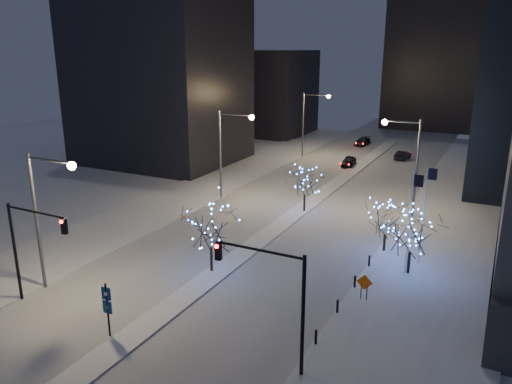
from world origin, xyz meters
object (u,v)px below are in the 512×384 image
Objects in this scene: car_mid at (403,155)px; street_lamp_w_mid at (228,143)px; holiday_tree_median_near at (210,225)px; street_lamp_east at (408,155)px; car_far at (362,142)px; construction_sign at (364,285)px; street_lamp_w_far at (310,116)px; holiday_tree_median_far at (305,182)px; traffic_signal_west at (29,239)px; traffic_signal_east at (276,290)px; street_lamp_w_near at (45,205)px; car_near at (349,161)px; wayfinding_sign at (107,304)px; holiday_tree_plaza_near at (412,233)px; holiday_tree_plaza_far at (386,220)px.

street_lamp_w_mid is at bearing 74.58° from car_mid.
holiday_tree_median_near reaches higher than car_mid.
car_far is (-14.05, 35.28, -5.78)m from street_lamp_east.
holiday_tree_median_near is 12.09m from construction_sign.
street_lamp_w_far reaches higher than holiday_tree_median_far.
street_lamp_w_mid is 1.43× the size of traffic_signal_west.
traffic_signal_east is at bearing -70.68° from street_lamp_w_far.
traffic_signal_west is 58.67m from car_mid.
street_lamp_w_near is at bearing 85.05° from car_mid.
street_lamp_w_far is 5.32× the size of construction_sign.
traffic_signal_west is 49.61m from car_near.
car_near is (-11.58, 18.95, -5.74)m from street_lamp_east.
holiday_tree_median_near is at bearing -177.89° from construction_sign.
street_lamp_w_mid is at bearing 138.86° from construction_sign.
street_lamp_east is 23.06m from holiday_tree_median_near.
holiday_tree_median_far is (1.00, 16.83, -0.63)m from holiday_tree_median_near.
street_lamp_w_near is at bearing 156.93° from wayfinding_sign.
construction_sign is at bearing 107.01° from car_mid.
car_far is (4.97, 38.28, -5.83)m from street_lamp_w_mid.
street_lamp_w_far is (0.00, 25.00, 0.00)m from street_lamp_w_mid.
street_lamp_w_mid is at bearing 176.95° from holiday_tree_median_far.
wayfinding_sign is (-5.96, -57.74, 1.50)m from car_mid.
car_near is 1.18× the size of wayfinding_sign.
street_lamp_w_near is 1.00× the size of street_lamp_east.
street_lamp_east is 29.08m from traffic_signal_east.
street_lamp_w_mid is 1.92× the size of holiday_tree_plaza_near.
street_lamp_w_near reaches higher than holiday_tree_plaza_far.
street_lamp_w_far is at bearing 130.85° from street_lamp_east.
holiday_tree_plaza_near is at bearing -52.52° from holiday_tree_plaza_far.
car_mid is 2.15× the size of construction_sign.
car_near is at bearing 121.43° from street_lamp_east.
traffic_signal_east is at bearing -42.56° from holiday_tree_median_near.
traffic_signal_east is at bearing 5.87° from wayfinding_sign.
street_lamp_w_mid is 2.33× the size of holiday_tree_plaza_far.
traffic_signal_east is at bearing 3.29° from traffic_signal_west.
holiday_tree_plaza_near is at bearing -67.37° from car_far.
holiday_tree_plaza_near reaches higher than car_far.
holiday_tree_median_near is at bearing 137.44° from traffic_signal_east.
street_lamp_w_near reaches higher than car_near.
holiday_tree_median_far reaches higher than holiday_tree_plaza_far.
street_lamp_east is (19.02, -22.00, -0.05)m from street_lamp_w_far.
holiday_tree_median_far is 1.12× the size of holiday_tree_plaza_far.
street_lamp_w_near is at bearing -124.19° from street_lamp_east.
holiday_tree_plaza_far is 2.28× the size of construction_sign.
construction_sign is (-1.91, -5.75, -2.16)m from holiday_tree_plaza_near.
construction_sign is (12.57, 11.19, -0.88)m from wayfinding_sign.
traffic_signal_west is at bearing -76.04° from street_lamp_w_near.
street_lamp_w_near is at bearing -147.22° from holiday_tree_plaza_near.
street_lamp_w_near is 2.84× the size of wayfinding_sign.
traffic_signal_west reaches higher than car_near.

